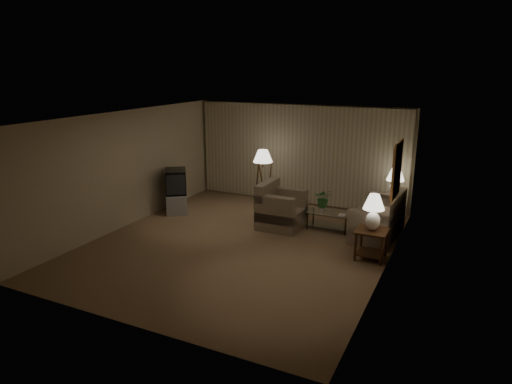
% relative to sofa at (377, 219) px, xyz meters
% --- Properties ---
extents(ground, '(7.00, 7.00, 0.00)m').
position_rel_sofa_xyz_m(ground, '(-2.50, -1.79, -0.38)').
color(ground, '#916850').
rests_on(ground, ground).
extents(room_shell, '(6.04, 7.02, 2.72)m').
position_rel_sofa_xyz_m(room_shell, '(-2.48, -0.28, 1.37)').
color(room_shell, '#C2B695').
rests_on(room_shell, ground).
extents(sofa, '(1.82, 1.06, 0.76)m').
position_rel_sofa_xyz_m(sofa, '(0.00, 0.00, 0.00)').
color(sofa, gray).
rests_on(sofa, ground).
extents(armchair, '(1.00, 0.95, 0.84)m').
position_rel_sofa_xyz_m(armchair, '(-2.13, -0.44, 0.04)').
color(armchair, gray).
rests_on(armchair, ground).
extents(side_table_near, '(0.59, 0.59, 0.60)m').
position_rel_sofa_xyz_m(side_table_near, '(0.15, -1.35, 0.04)').
color(side_table_near, '#38230F').
rests_on(side_table_near, ground).
extents(side_table_far, '(0.44, 0.37, 0.60)m').
position_rel_sofa_xyz_m(side_table_far, '(0.15, 1.11, 0.01)').
color(side_table_far, '#38230F').
rests_on(side_table_far, ground).
extents(table_lamp_near, '(0.42, 0.42, 0.72)m').
position_rel_sofa_xyz_m(table_lamp_near, '(0.15, -1.35, 0.64)').
color(table_lamp_near, white).
rests_on(table_lamp_near, side_table_near).
extents(table_lamp_far, '(0.43, 0.43, 0.73)m').
position_rel_sofa_xyz_m(table_lamp_far, '(0.15, 1.11, 0.65)').
color(table_lamp_far, white).
rests_on(table_lamp_far, side_table_far).
extents(coffee_table, '(1.04, 0.57, 0.41)m').
position_rel_sofa_xyz_m(coffee_table, '(-1.08, -0.10, -0.11)').
color(coffee_table, silver).
rests_on(coffee_table, ground).
extents(tv_cabinet, '(1.34, 1.33, 0.50)m').
position_rel_sofa_xyz_m(tv_cabinet, '(-5.05, -0.51, -0.13)').
color(tv_cabinet, '#A6A6A8').
rests_on(tv_cabinet, ground).
extents(crt_tv, '(1.20, 1.19, 0.62)m').
position_rel_sofa_xyz_m(crt_tv, '(-5.05, -0.51, 0.43)').
color(crt_tv, black).
rests_on(crt_tv, tv_cabinet).
extents(floor_lamp, '(0.51, 0.51, 1.57)m').
position_rel_sofa_xyz_m(floor_lamp, '(-3.16, 0.74, 0.44)').
color(floor_lamp, '#38230F').
rests_on(floor_lamp, ground).
extents(ottoman, '(0.77, 0.77, 0.41)m').
position_rel_sofa_xyz_m(ottoman, '(-2.55, 0.79, -0.18)').
color(ottoman, '#9A4A34').
rests_on(ottoman, ground).
extents(vase, '(0.15, 0.15, 0.14)m').
position_rel_sofa_xyz_m(vase, '(-1.23, -0.10, 0.10)').
color(vase, white).
rests_on(vase, coffee_table).
extents(flowers, '(0.47, 0.43, 0.44)m').
position_rel_sofa_xyz_m(flowers, '(-1.23, -0.10, 0.40)').
color(flowers, '#357736').
rests_on(flowers, vase).
extents(book, '(0.16, 0.21, 0.02)m').
position_rel_sofa_xyz_m(book, '(-0.83, -0.20, 0.04)').
color(book, olive).
rests_on(book, coffee_table).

